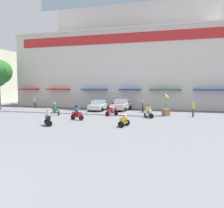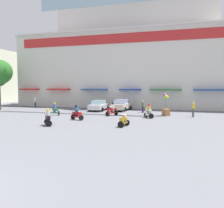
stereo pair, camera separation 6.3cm
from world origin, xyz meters
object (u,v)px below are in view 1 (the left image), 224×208
scooter_rider_8 (124,119)px  pedestrian_2 (143,106)px  parked_car_1 (121,105)px  parked_car_0 (99,105)px  scooter_rider_4 (54,110)px  scooter_rider_3 (149,112)px  pedestrian_0 (193,108)px  balloon_vendor_cart (166,107)px  scooter_rider_1 (48,118)px  scooter_rider_7 (112,110)px  pedestrian_1 (35,101)px  scooter_rider_0 (77,114)px

scooter_rider_8 → pedestrian_2: bearing=90.9°
parked_car_1 → scooter_rider_8: (3.42, -12.61, -0.18)m
parked_car_0 → scooter_rider_4: 7.26m
parked_car_0 → pedestrian_2: size_ratio=2.81×
scooter_rider_3 → pedestrian_2: pedestrian_2 is taller
parked_car_0 → pedestrian_0: (12.16, -3.62, 0.23)m
parked_car_0 → scooter_rider_8: 13.34m
balloon_vendor_cart → scooter_rider_1: bearing=-132.2°
parked_car_0 → scooter_rider_1: (0.11, -13.07, -0.09)m
scooter_rider_1 → scooter_rider_7: bearing=68.2°
scooter_rider_4 → pedestrian_1: pedestrian_1 is taller
parked_car_0 → scooter_rider_7: scooter_rider_7 is taller
pedestrian_0 → pedestrian_2: pedestrian_0 is taller
parked_car_1 → balloon_vendor_cart: (6.25, -3.93, 0.23)m
parked_car_1 → scooter_rider_7: bearing=-86.2°
parked_car_0 → pedestrian_2: (6.23, -0.81, 0.14)m
pedestrian_2 → scooter_rider_3: bearing=-73.8°
scooter_rider_4 → scooter_rider_7: 6.70m
scooter_rider_0 → parked_car_0: bearing=96.1°
parked_car_0 → pedestrian_0: bearing=-16.6°
parked_car_1 → scooter_rider_3: bearing=-54.6°
scooter_rider_7 → pedestrian_0: (8.79, 1.31, 0.33)m
scooter_rider_7 → scooter_rider_0: bearing=-119.4°
balloon_vendor_cart → scooter_rider_0: bearing=-143.3°
scooter_rider_3 → pedestrian_2: (-1.40, 4.83, 0.23)m
parked_car_1 → scooter_rider_4: 9.64m
parked_car_0 → balloon_vendor_cart: 9.72m
pedestrian_0 → pedestrian_2: (-5.93, 2.81, -0.09)m
balloon_vendor_cart → scooter_rider_4: bearing=-164.1°
scooter_rider_7 → scooter_rider_8: bearing=-65.8°
scooter_rider_4 → balloon_vendor_cart: 12.87m
pedestrian_1 → scooter_rider_3: bearing=-21.3°
parked_car_1 → scooter_rider_8: bearing=-74.8°
scooter_rider_8 → balloon_vendor_cart: balloon_vendor_cart is taller
parked_car_1 → scooter_rider_7: parked_car_1 is taller
scooter_rider_1 → pedestrian_0: bearing=38.1°
scooter_rider_0 → scooter_rider_3: scooter_rider_3 is taller
scooter_rider_8 → pedestrian_2: 10.89m
scooter_rider_4 → scooter_rider_8: 10.84m
scooter_rider_7 → balloon_vendor_cart: bearing=18.0°
scooter_rider_1 → scooter_rider_4: 7.29m
scooter_rider_8 → pedestrian_1: bearing=142.7°
balloon_vendor_cart → parked_car_1: bearing=147.9°
scooter_rider_3 → pedestrian_1: (-18.88, 7.37, 0.33)m
parked_car_0 → pedestrian_1: pedestrian_1 is taller
scooter_rider_7 → pedestrian_0: bearing=8.5°
scooter_rider_7 → pedestrian_0: pedestrian_0 is taller
pedestrian_2 → scooter_rider_4: bearing=-148.5°
scooter_rider_0 → pedestrian_2: pedestrian_2 is taller
scooter_rider_0 → scooter_rider_4: scooter_rider_4 is taller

